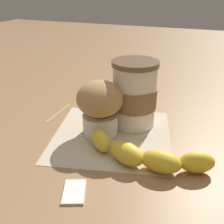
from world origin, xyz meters
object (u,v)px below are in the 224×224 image
Objects in this scene: banana at (145,155)px; coffee_cup at (134,94)px; muffin at (100,105)px; sugar_packet at (74,191)px.

coffee_cup is at bearing -154.62° from banana.
coffee_cup is 0.15m from banana.
banana is at bearing 57.85° from muffin.
sugar_packet is (0.10, -0.08, -0.02)m from banana.
banana reaches higher than sugar_packet.
coffee_cup reaches higher than sugar_packet.
muffin is 2.21× the size of sugar_packet.
coffee_cup is 1.26× the size of muffin.
banana is 4.58× the size of sugar_packet.
coffee_cup is 0.61× the size of banana.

